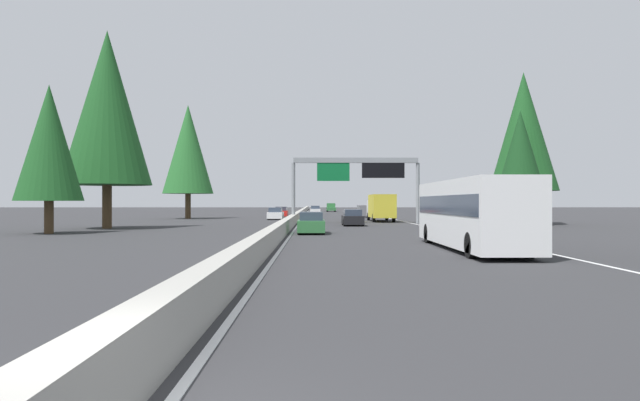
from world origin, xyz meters
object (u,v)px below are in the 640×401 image
at_px(conifer_right_mid, 524,132).
at_px(oncoming_far, 276,214).
at_px(pickup_mid_center, 331,207).
at_px(conifer_right_near, 520,156).
at_px(conifer_left_mid, 188,149).
at_px(conifer_left_near, 107,108).
at_px(oncoming_near, 281,212).
at_px(bus_far_center, 471,211).
at_px(box_truck_far_right, 381,207).
at_px(sedan_far_left, 353,218).
at_px(sign_gantry_overhead, 357,171).
at_px(minivan_near_center, 365,210).
at_px(sedan_distant_a, 311,223).
at_px(sedan_near_right, 315,210).
at_px(conifer_left_foreground, 49,143).

bearing_deg(conifer_right_mid, oncoming_far, 58.93).
relative_size(pickup_mid_center, conifer_right_near, 0.54).
bearing_deg(conifer_left_mid, conifer_left_near, 179.00).
relative_size(oncoming_near, oncoming_far, 1.00).
bearing_deg(conifer_right_near, conifer_left_mid, 58.18).
distance_m(bus_far_center, conifer_right_near, 28.41).
xyz_separation_m(box_truck_far_right, oncoming_far, (6.31, 12.08, -0.93)).
bearing_deg(conifer_right_mid, conifer_left_near, 102.54).
distance_m(bus_far_center, oncoming_near, 55.96).
distance_m(box_truck_far_right, oncoming_near, 21.43).
height_order(oncoming_near, conifer_left_near, conifer_left_near).
bearing_deg(sedan_far_left, sign_gantry_overhead, -9.75).
bearing_deg(oncoming_near, sedan_far_left, 15.67).
height_order(minivan_near_center, conifer_right_mid, conifer_right_mid).
height_order(bus_far_center, sedan_far_left, bus_far_center).
bearing_deg(sedan_far_left, sedan_distant_a, 163.96).
xyz_separation_m(sign_gantry_overhead, pickup_mid_center, (70.00, 0.55, -4.27)).
relative_size(sedan_near_right, conifer_left_near, 0.28).
bearing_deg(sedan_near_right, box_truck_far_right, -169.37).
bearing_deg(conifer_left_near, conifer_left_foreground, 170.60).
height_order(sedan_far_left, conifer_right_mid, conifer_right_mid).
xyz_separation_m(minivan_near_center, conifer_right_mid, (-25.83, -12.85, 7.92)).
distance_m(sedan_distant_a, conifer_left_near, 20.21).
xyz_separation_m(conifer_left_near, conifer_left_mid, (26.95, -0.47, -0.83)).
bearing_deg(conifer_right_near, conifer_right_mid, -25.37).
bearing_deg(conifer_left_mid, conifer_right_mid, -117.36).
relative_size(sedan_near_right, oncoming_far, 1.00).
bearing_deg(sedan_distant_a, bus_far_center, -150.56).
xyz_separation_m(pickup_mid_center, conifer_left_near, (-80.06, 20.43, 8.82)).
relative_size(bus_far_center, conifer_left_mid, 0.79).
relative_size(oncoming_far, conifer_left_mid, 0.30).
height_order(conifer_right_near, conifer_left_near, conifer_left_near).
distance_m(sedan_far_left, conifer_left_near, 22.76).
bearing_deg(bus_far_center, sedan_near_right, 5.22).
bearing_deg(conifer_right_mid, conifer_right_near, 154.63).
relative_size(sign_gantry_overhead, conifer_left_foreground, 1.26).
bearing_deg(minivan_near_center, conifer_left_foreground, 148.71).
bearing_deg(conifer_left_foreground, minivan_near_center, -31.29).
bearing_deg(bus_far_center, sedan_distant_a, 29.44).
relative_size(oncoming_near, conifer_right_mid, 0.30).
height_order(conifer_left_near, conifer_left_mid, conifer_left_near).
distance_m(sign_gantry_overhead, sedan_far_left, 6.53).
bearing_deg(box_truck_far_right, sedan_distant_a, 162.60).
height_order(minivan_near_center, conifer_left_foreground, conifer_left_foreground).
height_order(sedan_distant_a, conifer_right_mid, conifer_right_mid).
height_order(box_truck_far_right, conifer_right_mid, conifer_right_mid).
distance_m(pickup_mid_center, sedan_near_right, 25.21).
bearing_deg(box_truck_far_right, conifer_right_mid, -124.17).
xyz_separation_m(minivan_near_center, sedan_far_left, (-28.62, 3.74, -0.27)).
bearing_deg(pickup_mid_center, sedan_distant_a, 177.43).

